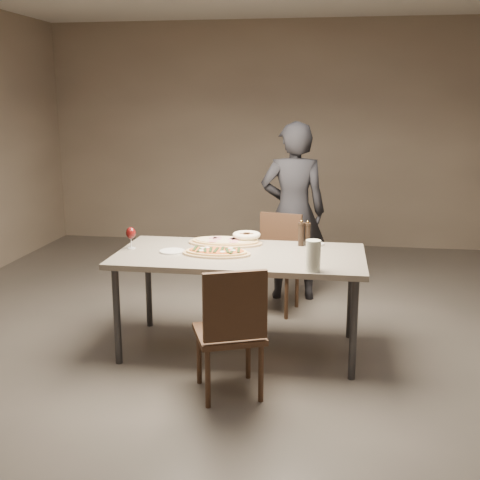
# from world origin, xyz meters

# --- Properties ---
(room) EXTENTS (7.00, 7.00, 7.00)m
(room) POSITION_xyz_m (0.00, 0.00, 1.40)
(room) COLOR #5A534D
(room) RESTS_ON ground
(dining_table) EXTENTS (1.80, 0.90, 0.75)m
(dining_table) POSITION_xyz_m (0.00, 0.00, 0.69)
(dining_table) COLOR gray
(dining_table) RESTS_ON ground
(zucchini_pizza) EXTENTS (0.50, 0.28, 0.05)m
(zucchini_pizza) POSITION_xyz_m (-0.16, -0.06, 0.77)
(zucchini_pizza) COLOR tan
(zucchini_pizza) RESTS_ON dining_table
(ham_pizza) EXTENTS (0.58, 0.32, 0.04)m
(ham_pizza) POSITION_xyz_m (-0.16, 0.28, 0.77)
(ham_pizza) COLOR tan
(ham_pizza) RESTS_ON dining_table
(bread_basket) EXTENTS (0.22, 0.22, 0.08)m
(bread_basket) POSITION_xyz_m (-0.00, 0.35, 0.80)
(bread_basket) COLOR beige
(bread_basket) RESTS_ON dining_table
(oil_dish) EXTENTS (0.12, 0.12, 0.01)m
(oil_dish) POSITION_xyz_m (0.54, 0.35, 0.76)
(oil_dish) COLOR white
(oil_dish) RESTS_ON dining_table
(pepper_mill_left) EXTENTS (0.05, 0.05, 0.19)m
(pepper_mill_left) POSITION_xyz_m (0.47, 0.33, 0.84)
(pepper_mill_left) COLOR black
(pepper_mill_left) RESTS_ON dining_table
(pepper_mill_right) EXTENTS (0.05, 0.05, 0.20)m
(pepper_mill_right) POSITION_xyz_m (0.42, 0.31, 0.84)
(pepper_mill_right) COLOR black
(pepper_mill_right) RESTS_ON dining_table
(carafe) EXTENTS (0.10, 0.10, 0.21)m
(carafe) POSITION_xyz_m (0.54, -0.38, 0.85)
(carafe) COLOR silver
(carafe) RESTS_ON dining_table
(wine_glass) EXTENTS (0.07, 0.07, 0.16)m
(wine_glass) POSITION_xyz_m (-0.83, 0.02, 0.86)
(wine_glass) COLOR silver
(wine_glass) RESTS_ON dining_table
(side_plate) EXTENTS (0.18, 0.18, 0.01)m
(side_plate) POSITION_xyz_m (-0.50, -0.04, 0.76)
(side_plate) COLOR white
(side_plate) RESTS_ON dining_table
(chair_near) EXTENTS (0.53, 0.53, 0.86)m
(chair_near) POSITION_xyz_m (0.06, -0.76, 0.48)
(chair_near) COLOR #3E281A
(chair_near) RESTS_ON ground
(chair_far) EXTENTS (0.48, 0.48, 0.85)m
(chair_far) POSITION_xyz_m (0.18, 0.97, 0.48)
(chair_far) COLOR #3E281A
(chair_far) RESTS_ON ground
(diner) EXTENTS (0.65, 0.46, 1.65)m
(diner) POSITION_xyz_m (0.30, 1.30, 0.83)
(diner) COLOR black
(diner) RESTS_ON ground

